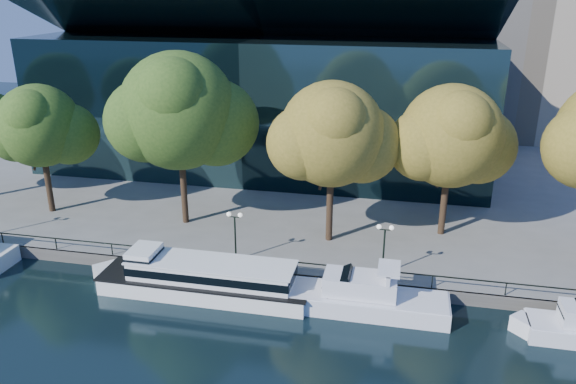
% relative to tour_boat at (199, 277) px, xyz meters
% --- Properties ---
extents(ground, '(160.00, 160.00, 0.00)m').
position_rel_tour_boat_xyz_m(ground, '(1.64, -0.65, -1.38)').
color(ground, black).
rests_on(ground, ground).
extents(promenade, '(90.00, 67.08, 1.00)m').
position_rel_tour_boat_xyz_m(promenade, '(1.64, 35.72, -0.88)').
color(promenade, slate).
rests_on(promenade, ground).
extents(railing, '(88.20, 0.08, 0.99)m').
position_rel_tour_boat_xyz_m(railing, '(1.64, 2.60, 0.56)').
color(railing, black).
rests_on(railing, promenade).
extents(convention_building, '(50.00, 24.57, 21.43)m').
position_rel_tour_boat_xyz_m(convention_building, '(-2.36, 31.13, 7.13)').
color(convention_building, black).
rests_on(convention_building, ground).
extents(tour_boat, '(17.09, 3.81, 3.24)m').
position_rel_tour_boat_xyz_m(tour_boat, '(0.00, 0.00, 0.00)').
color(tour_boat, white).
rests_on(tour_boat, ground).
extents(cruiser_near, '(12.30, 3.17, 3.56)m').
position_rel_tour_boat_xyz_m(cruiser_near, '(11.75, 0.14, -0.27)').
color(cruiser_near, white).
rests_on(cruiser_near, ground).
extents(tree_1, '(9.45, 7.75, 12.11)m').
position_rel_tour_boat_xyz_m(tree_1, '(-18.44, 9.88, 7.79)').
color(tree_1, black).
rests_on(tree_1, promenade).
extents(tree_2, '(12.64, 10.37, 15.34)m').
position_rel_tour_boat_xyz_m(tree_2, '(-4.84, 9.99, 9.69)').
color(tree_2, black).
rests_on(tree_2, promenade).
extents(tree_3, '(10.61, 8.70, 13.48)m').
position_rel_tour_boat_xyz_m(tree_3, '(8.45, 9.00, 8.67)').
color(tree_3, black).
rests_on(tree_3, promenade).
extents(tree_4, '(10.66, 8.74, 13.01)m').
position_rel_tour_boat_xyz_m(tree_4, '(17.84, 12.25, 8.19)').
color(tree_4, black).
rests_on(tree_4, promenade).
extents(lamp_1, '(1.26, 0.36, 4.03)m').
position_rel_tour_boat_xyz_m(lamp_1, '(1.62, 3.85, 2.60)').
color(lamp_1, black).
rests_on(lamp_1, promenade).
extents(lamp_2, '(1.26, 0.36, 4.03)m').
position_rel_tour_boat_xyz_m(lamp_2, '(13.05, 3.85, 2.60)').
color(lamp_2, black).
rests_on(lamp_2, promenade).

